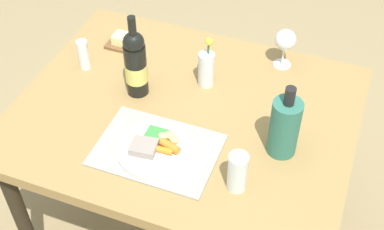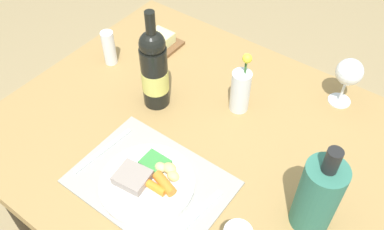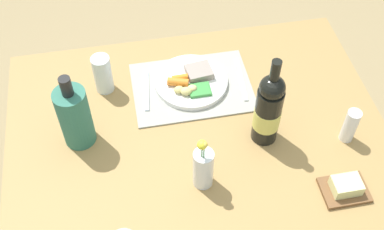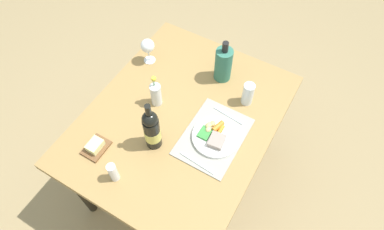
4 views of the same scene
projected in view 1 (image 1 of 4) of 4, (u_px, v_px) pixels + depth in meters
ground_plane at (186, 227)px, 2.33m from camera, size 8.00×8.00×0.00m
dining_table at (185, 125)px, 1.88m from camera, size 1.17×0.93×0.72m
placemat at (157, 150)px, 1.70m from camera, size 0.39×0.28×0.01m
dinner_plate at (155, 149)px, 1.68m from camera, size 0.24×0.24×0.04m
fork at (110, 135)px, 1.73m from camera, size 0.03×0.20×0.00m
knife at (200, 163)px, 1.65m from camera, size 0.04×0.17×0.00m
wine_bottle at (136, 64)px, 1.81m from camera, size 0.08×0.08×0.32m
cooler_bottle at (285, 127)px, 1.62m from camera, size 0.09×0.09×0.26m
butter_dish at (124, 41)px, 2.09m from camera, size 0.13×0.10×0.05m
flower_vase at (206, 68)px, 1.88m from camera, size 0.06×0.06×0.20m
wine_glass at (285, 41)px, 1.93m from camera, size 0.08×0.08×0.16m
salt_shaker at (84, 55)px, 1.96m from camera, size 0.04×0.04×0.12m
water_tumbler at (237, 174)px, 1.55m from camera, size 0.06×0.06×0.14m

